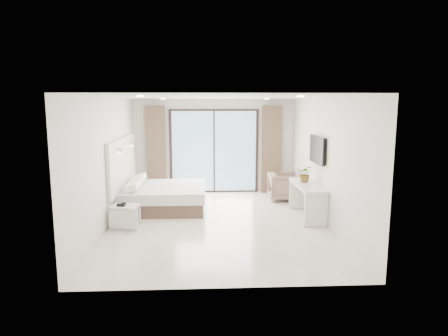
{
  "coord_description": "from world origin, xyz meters",
  "views": [
    {
      "loc": [
        -0.28,
        -8.35,
        2.57
      ],
      "look_at": [
        0.16,
        0.4,
        1.14
      ],
      "focal_mm": 32.0,
      "sensor_mm": 36.0,
      "label": 1
    }
  ],
  "objects_px": {
    "bed": "(163,197)",
    "nightstand": "(125,217)",
    "console_desk": "(307,193)",
    "armchair": "(284,185)"
  },
  "relations": [
    {
      "from": "console_desk",
      "to": "armchair",
      "type": "distance_m",
      "value": 1.7
    },
    {
      "from": "bed",
      "to": "nightstand",
      "type": "relative_size",
      "value": 3.4
    },
    {
      "from": "nightstand",
      "to": "armchair",
      "type": "height_order",
      "value": "armchair"
    },
    {
      "from": "bed",
      "to": "armchair",
      "type": "relative_size",
      "value": 2.53
    },
    {
      "from": "bed",
      "to": "nightstand",
      "type": "xyz_separation_m",
      "value": [
        -0.63,
        -1.54,
        -0.05
      ]
    },
    {
      "from": "console_desk",
      "to": "armchair",
      "type": "xyz_separation_m",
      "value": [
        -0.19,
        1.68,
        -0.17
      ]
    },
    {
      "from": "nightstand",
      "to": "armchair",
      "type": "bearing_deg",
      "value": 40.86
    },
    {
      "from": "bed",
      "to": "nightstand",
      "type": "height_order",
      "value": "bed"
    },
    {
      "from": "nightstand",
      "to": "console_desk",
      "type": "xyz_separation_m",
      "value": [
        3.97,
        0.61,
        0.32
      ]
    },
    {
      "from": "nightstand",
      "to": "console_desk",
      "type": "height_order",
      "value": "console_desk"
    }
  ]
}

